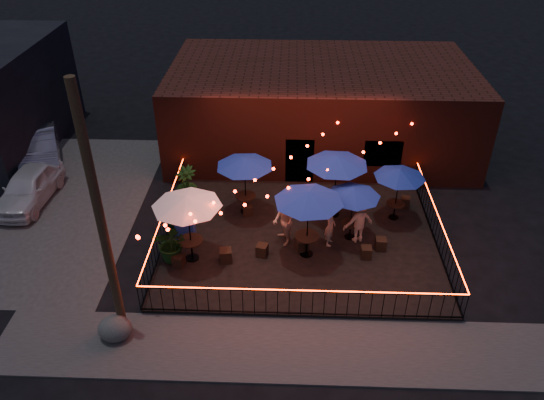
{
  "coord_description": "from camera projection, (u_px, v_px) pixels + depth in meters",
  "views": [
    {
      "loc": [
        -0.45,
        -13.84,
        12.16
      ],
      "look_at": [
        -1.05,
        2.64,
        1.37
      ],
      "focal_mm": 35.0,
      "sensor_mm": 36.0,
      "label": 1
    }
  ],
  "objects": [
    {
      "name": "fence_front",
      "position": [
        301.0,
        303.0,
        16.18
      ],
      "size": [
        10.0,
        0.04,
        1.04
      ],
      "color": "black",
      "rests_on": "patio"
    },
    {
      "name": "brick_building",
      "position": [
        320.0,
        106.0,
        25.45
      ],
      "size": [
        14.0,
        8.0,
        4.0
      ],
      "color": "#3D1910",
      "rests_on": "ground"
    },
    {
      "name": "bistro_chair_3",
      "position": [
        248.0,
        210.0,
        20.93
      ],
      "size": [
        0.42,
        0.42,
        0.43
      ],
      "primitive_type": "cube",
      "rotation": [
        0.0,
        0.0,
        3.32
      ],
      "color": "black",
      "rests_on": "patio"
    },
    {
      "name": "bistro_chair_10",
      "position": [
        365.0,
        198.0,
        21.6
      ],
      "size": [
        0.49,
        0.49,
        0.49
      ],
      "primitive_type": "cube",
      "rotation": [
        0.0,
        0.0,
        0.23
      ],
      "color": "black",
      "rests_on": "patio"
    },
    {
      "name": "bistro_chair_2",
      "position": [
        203.0,
        209.0,
        21.03
      ],
      "size": [
        0.45,
        0.45,
        0.42
      ],
      "primitive_type": "cube",
      "rotation": [
        0.0,
        0.0,
        0.34
      ],
      "color": "black",
      "rests_on": "patio"
    },
    {
      "name": "fence_right",
      "position": [
        437.0,
        229.0,
        19.38
      ],
      "size": [
        0.04,
        8.0,
        1.04
      ],
      "rotation": [
        0.0,
        0.0,
        1.57
      ],
      "color": "black",
      "rests_on": "patio"
    },
    {
      "name": "cafe_table_4",
      "position": [
        354.0,
        193.0,
        18.74
      ],
      "size": [
        2.0,
        2.0,
        2.14
      ],
      "rotation": [
        0.0,
        0.0,
        0.03
      ],
      "color": "black",
      "rests_on": "patio"
    },
    {
      "name": "bistro_chair_5",
      "position": [
        302.0,
        245.0,
        19.05
      ],
      "size": [
        0.52,
        0.52,
        0.48
      ],
      "primitive_type": "cube",
      "rotation": [
        0.0,
        0.0,
        3.5
      ],
      "color": "black",
      "rests_on": "patio"
    },
    {
      "name": "bistro_chair_11",
      "position": [
        405.0,
        202.0,
        21.41
      ],
      "size": [
        0.44,
        0.44,
        0.43
      ],
      "primitive_type": "cube",
      "rotation": [
        0.0,
        0.0,
        2.92
      ],
      "color": "black",
      "rests_on": "patio"
    },
    {
      "name": "potted_shrub_a",
      "position": [
        172.0,
        244.0,
        18.36
      ],
      "size": [
        1.47,
        1.36,
        1.38
      ],
      "primitive_type": "imported",
      "rotation": [
        0.0,
        0.0,
        -0.26
      ],
      "color": "#0D360A",
      "rests_on": "patio"
    },
    {
      "name": "cafe_table_3",
      "position": [
        337.0,
        161.0,
        19.75
      ],
      "size": [
        3.05,
        3.05,
        2.64
      ],
      "rotation": [
        0.0,
        0.0,
        0.34
      ],
      "color": "black",
      "rests_on": "patio"
    },
    {
      "name": "car_silver",
      "position": [
        39.0,
        149.0,
        24.39
      ],
      "size": [
        3.43,
        5.05,
        1.58
      ],
      "primitive_type": "imported",
      "rotation": [
        0.0,
        0.0,
        0.41
      ],
      "color": "#A5A3AC",
      "rests_on": "ground"
    },
    {
      "name": "cafe_table_1",
      "position": [
        244.0,
        163.0,
        20.02
      ],
      "size": [
        2.79,
        2.79,
        2.43
      ],
      "rotation": [
        0.0,
        0.0,
        -0.32
      ],
      "color": "black",
      "rests_on": "patio"
    },
    {
      "name": "cafe_table_2",
      "position": [
        309.0,
        198.0,
        17.66
      ],
      "size": [
        2.89,
        2.89,
        2.64
      ],
      "rotation": [
        0.0,
        0.0,
        -0.24
      ],
      "color": "black",
      "rests_on": "patio"
    },
    {
      "name": "patron_a",
      "position": [
        330.0,
        227.0,
        19.07
      ],
      "size": [
        0.46,
        0.62,
        1.53
      ],
      "primitive_type": "imported",
      "rotation": [
        0.0,
        0.0,
        1.39
      ],
      "color": "tan",
      "rests_on": "patio"
    },
    {
      "name": "fence_left",
      "position": [
        165.0,
        223.0,
        19.68
      ],
      "size": [
        0.04,
        8.0,
        1.04
      ],
      "rotation": [
        0.0,
        0.0,
        1.57
      ],
      "color": "black",
      "rests_on": "patio"
    },
    {
      "name": "bistro_chair_9",
      "position": [
        381.0,
        244.0,
        19.1
      ],
      "size": [
        0.4,
        0.4,
        0.45
      ],
      "primitive_type": "cube",
      "rotation": [
        0.0,
        0.0,
        3.1
      ],
      "color": "black",
      "rests_on": "patio"
    },
    {
      "name": "cafe_table_5",
      "position": [
        400.0,
        174.0,
        19.8
      ],
      "size": [
        2.47,
        2.47,
        2.17
      ],
      "rotation": [
        0.0,
        0.0,
        -0.31
      ],
      "color": "black",
      "rests_on": "patio"
    },
    {
      "name": "car_white",
      "position": [
        29.0,
        187.0,
        21.76
      ],
      "size": [
        1.8,
        4.15,
        1.39
      ],
      "primitive_type": "imported",
      "rotation": [
        0.0,
        0.0,
        -0.04
      ],
      "color": "silver",
      "rests_on": "ground"
    },
    {
      "name": "cooler",
      "position": [
        185.0,
        227.0,
        19.52
      ],
      "size": [
        0.73,
        0.52,
        0.96
      ],
      "rotation": [
        0.0,
        0.0,
        0.0
      ],
      "color": "blue",
      "rests_on": "patio"
    },
    {
      "name": "bistro_chair_4",
      "position": [
        262.0,
        250.0,
        18.8
      ],
      "size": [
        0.46,
        0.46,
        0.45
      ],
      "primitive_type": "cube",
      "rotation": [
        0.0,
        0.0,
        -0.25
      ],
      "color": "black",
      "rests_on": "patio"
    },
    {
      "name": "cafe_table_0",
      "position": [
        187.0,
        202.0,
        17.47
      ],
      "size": [
        2.48,
        2.48,
        2.62
      ],
      "rotation": [
        0.0,
        0.0,
        0.05
      ],
      "color": "black",
      "rests_on": "patio"
    },
    {
      "name": "bistro_chair_1",
      "position": [
        226.0,
        255.0,
        18.52
      ],
      "size": [
        0.47,
        0.47,
        0.49
      ],
      "primitive_type": "cube",
      "rotation": [
        0.0,
        0.0,
        3.29
      ],
      "color": "black",
      "rests_on": "patio"
    },
    {
      "name": "ground",
      "position": [
        300.0,
        276.0,
        18.22
      ],
      "size": [
        110.0,
        110.0,
        0.0
      ],
      "primitive_type": "plane",
      "color": "black",
      "rests_on": "ground"
    },
    {
      "name": "festoon_lights",
      "position": [
        272.0,
        187.0,
        18.29
      ],
      "size": [
        10.02,
        8.72,
        1.32
      ],
      "color": "#FF1D08",
      "rests_on": "ground"
    },
    {
      "name": "patron_c",
      "position": [
        359.0,
        220.0,
        19.17
      ],
      "size": [
        1.33,
        1.05,
        1.8
      ],
      "primitive_type": "imported",
      "rotation": [
        0.0,
        0.0,
        3.52
      ],
      "color": "tan",
      "rests_on": "patio"
    },
    {
      "name": "bistro_chair_6",
      "position": [
        290.0,
        202.0,
        21.35
      ],
      "size": [
        0.54,
        0.54,
        0.5
      ],
      "primitive_type": "cube",
      "rotation": [
        0.0,
        0.0,
        0.33
      ],
      "color": "black",
      "rests_on": "patio"
    },
    {
      "name": "bistro_chair_0",
      "position": [
        179.0,
        261.0,
        18.33
      ],
      "size": [
        0.45,
        0.45,
        0.43
      ],
      "primitive_type": "cube",
      "rotation": [
        0.0,
        0.0,
        -0.27
      ],
      "color": "black",
      "rests_on": "patio"
    },
    {
      "name": "utility_pole",
      "position": [
        101.0,
        222.0,
        14.02
      ],
      "size": [
        0.26,
        0.26,
        8.0
      ],
      "primitive_type": "cylinder",
      "color": "#392417",
      "rests_on": "ground"
    },
    {
      "name": "patron_b",
      "position": [
        283.0,
        222.0,
        19.04
      ],
      "size": [
        0.94,
        1.07,
        1.86
      ],
      "primitive_type": "imported",
      "rotation": [
        0.0,
        0.0,
        -1.27
      ],
      "color": "#E0B58E",
      "rests_on": "patio"
    },
    {
      "name": "parking_lot",
      "position": [
        9.0,
        204.0,
        21.93
      ],
      "size": [
        11.0,
        12.0,
        0.02
      ],
      "primitive_type": "cube",
      "color": "#3B3936",
      "rests_on": "ground"
    },
    {
      "name": "bistro_chair_8",
      "position": [
        366.0,
        252.0,
        18.71
      ],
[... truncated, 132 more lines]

